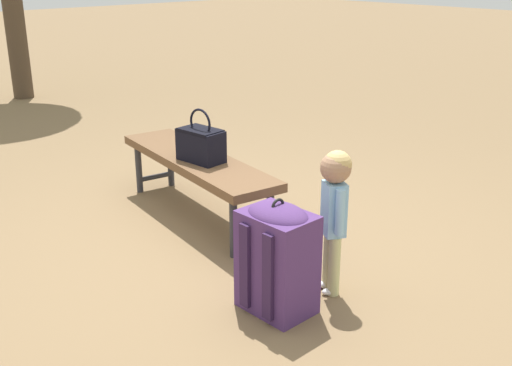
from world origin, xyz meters
TOP-DOWN VIEW (x-y plane):
  - ground_plane at (0.00, 0.00)m, footprint 40.00×40.00m
  - park_bench at (-0.62, 0.19)m, footprint 1.64×0.61m
  - handbag at (-0.52, 0.16)m, footprint 0.34×0.21m
  - child_standing at (0.75, 0.09)m, footprint 0.20×0.17m
  - backpack_large at (0.68, -0.27)m, footprint 0.38×0.34m
  - backpack_small at (0.31, 0.10)m, footprint 0.24×0.21m

SIDE VIEW (x-z plane):
  - ground_plane at x=0.00m, z-range 0.00..0.00m
  - backpack_small at x=0.31m, z-range 0.00..0.37m
  - backpack_large at x=0.68m, z-range 0.00..0.63m
  - park_bench at x=-0.62m, z-range 0.17..0.62m
  - child_standing at x=0.75m, z-range 0.13..0.96m
  - handbag at x=-0.52m, z-range 0.39..0.76m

